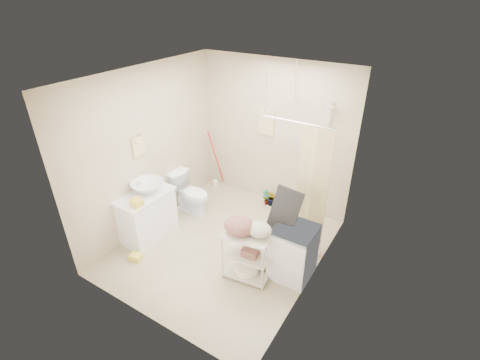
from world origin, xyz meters
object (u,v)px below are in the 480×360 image
Objects in this scene: washing_machine at (293,252)px; toilet at (191,193)px; vanity at (148,216)px; laundry_rack at (247,251)px.

toilet is at bearing 166.70° from washing_machine.
laundry_rack is (1.78, 0.06, 0.04)m from vanity.
laundry_rack is (1.66, -0.88, 0.07)m from toilet.
toilet is (0.12, 0.94, -0.03)m from vanity.
washing_machine is at bearing 12.34° from vanity.
toilet is 0.84× the size of laundry_rack.
vanity is 2.34m from washing_machine.
vanity is 0.95m from toilet.
vanity reaches higher than toilet.
vanity is 1.78m from laundry_rack.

